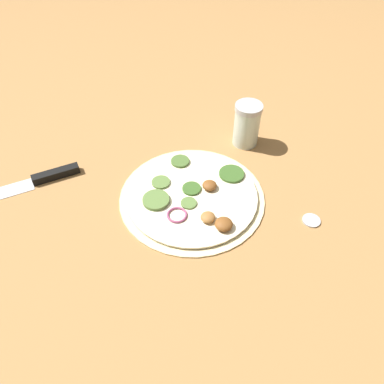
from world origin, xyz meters
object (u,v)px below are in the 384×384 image
pizza (192,196)px  knife (30,183)px  spice_jar (247,124)px  loose_cap (312,220)px

pizza → knife: bearing=169.7°
pizza → knife: size_ratio=1.00×
spice_jar → loose_cap: spice_jar is taller
pizza → spice_jar: spice_jar is taller
pizza → spice_jar: 0.23m
knife → loose_cap: (0.58, -0.14, -0.00)m
knife → spice_jar: bearing=171.7°
spice_jar → knife: bearing=-167.0°
pizza → loose_cap: size_ratio=8.51×
loose_cap → knife: bearing=166.2°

